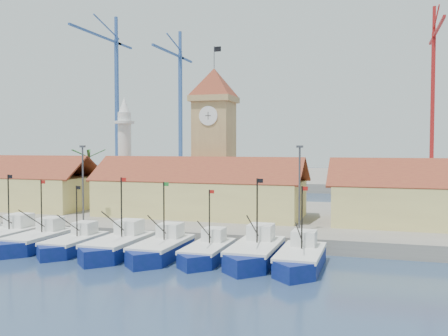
% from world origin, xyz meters
% --- Properties ---
extents(ground, '(400.00, 400.00, 0.00)m').
position_xyz_m(ground, '(0.00, 0.00, 0.00)').
color(ground, navy).
rests_on(ground, ground).
extents(quay, '(140.00, 32.00, 1.50)m').
position_xyz_m(quay, '(0.00, 24.00, 0.75)').
color(quay, gray).
rests_on(quay, ground).
extents(terminal, '(240.00, 80.00, 2.00)m').
position_xyz_m(terminal, '(0.00, 110.00, 1.00)').
color(terminal, gray).
rests_on(terminal, ground).
extents(boat_1, '(3.81, 10.43, 7.89)m').
position_xyz_m(boat_1, '(-15.40, 2.34, 0.82)').
color(boat_1, navy).
rests_on(boat_1, ground).
extents(boat_2, '(3.56, 9.75, 7.38)m').
position_xyz_m(boat_2, '(-11.28, 2.35, 0.76)').
color(boat_2, navy).
rests_on(boat_2, ground).
extents(boat_3, '(3.32, 9.10, 6.89)m').
position_xyz_m(boat_3, '(-6.86, 2.07, 0.71)').
color(boat_3, navy).
rests_on(boat_3, ground).
extents(boat_4, '(3.79, 10.39, 7.86)m').
position_xyz_m(boat_4, '(-1.90, 1.99, 0.81)').
color(boat_4, navy).
rests_on(boat_4, ground).
extents(boat_5, '(3.61, 9.90, 7.49)m').
position_xyz_m(boat_5, '(2.52, 2.16, 0.77)').
color(boat_5, navy).
rests_on(boat_5, ground).
extents(boat_6, '(3.29, 9.01, 6.82)m').
position_xyz_m(boat_6, '(6.98, 2.49, 0.71)').
color(boat_6, navy).
rests_on(boat_6, ground).
extents(boat_7, '(3.85, 10.55, 7.98)m').
position_xyz_m(boat_7, '(11.38, 2.84, 0.83)').
color(boat_7, navy).
rests_on(boat_7, ground).
extents(boat_8, '(3.58, 9.80, 7.42)m').
position_xyz_m(boat_8, '(15.58, 1.94, 0.77)').
color(boat_8, navy).
rests_on(boat_8, ground).
extents(hall_center, '(27.04, 10.13, 7.61)m').
position_xyz_m(hall_center, '(0.00, 20.00, 3.99)').
color(hall_center, '#E6D97E').
rests_on(hall_center, quay).
extents(clock_tower, '(5.80, 5.80, 22.70)m').
position_xyz_m(clock_tower, '(0.00, 26.00, 11.96)').
color(clock_tower, tan).
rests_on(clock_tower, quay).
extents(minaret, '(3.00, 3.00, 16.30)m').
position_xyz_m(minaret, '(-15.00, 28.00, 9.73)').
color(minaret, silver).
rests_on(minaret, quay).
extents(palm_tree, '(5.60, 5.03, 8.39)m').
position_xyz_m(palm_tree, '(-20.00, 26.00, 6.25)').
color(palm_tree, brown).
rests_on(palm_tree, quay).
extents(lamp_posts, '(80.70, 0.25, 9.03)m').
position_xyz_m(lamp_posts, '(0.50, 12.00, 6.48)').
color(lamp_posts, '#3F3F44').
rests_on(lamp_posts, quay).
extents(crane_blue_far, '(1.00, 35.38, 49.00)m').
position_xyz_m(crane_blue_far, '(-57.54, 100.40, 29.39)').
color(crane_blue_far, '#305395').
rests_on(crane_blue_far, terminal).
extents(crane_blue_near, '(1.00, 30.37, 44.47)m').
position_xyz_m(crane_blue_near, '(-38.27, 106.96, 26.47)').
color(crane_blue_near, '#305395').
rests_on(crane_blue_near, terminal).
extents(crane_red_right, '(1.00, 32.22, 45.55)m').
position_xyz_m(crane_red_right, '(35.84, 103.74, 27.22)').
color(crane_red_right, maroon).
rests_on(crane_red_right, terminal).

